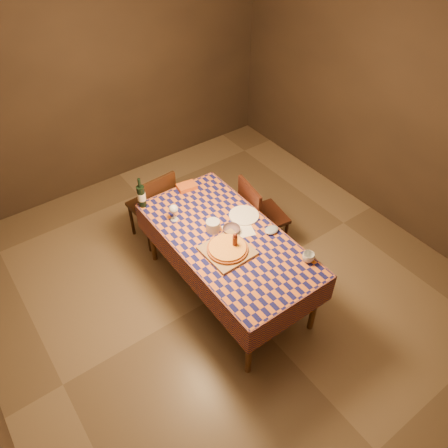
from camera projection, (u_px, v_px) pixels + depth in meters
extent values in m
plane|color=brown|center=(227.00, 290.00, 4.52)|extent=(5.00, 5.00, 0.00)
plane|color=white|center=(229.00, 15.00, 2.69)|extent=(5.00, 5.00, 0.00)
cube|color=#34271D|center=(101.00, 81.00, 5.09)|extent=(4.50, 0.10, 2.70)
cube|color=#34271D|center=(400.00, 110.00, 4.58)|extent=(0.10, 5.00, 2.70)
cylinder|color=brown|center=(249.00, 347.00, 3.61)|extent=(0.06, 0.06, 0.75)
cylinder|color=brown|center=(315.00, 303.00, 3.94)|extent=(0.06, 0.06, 0.75)
cylinder|color=brown|center=(151.00, 234.00, 4.60)|extent=(0.06, 0.06, 0.75)
cylinder|color=brown|center=(211.00, 207.00, 4.93)|extent=(0.06, 0.06, 0.75)
cube|color=brown|center=(227.00, 240.00, 4.02)|extent=(0.90, 1.80, 0.03)
cube|color=brown|center=(227.00, 238.00, 4.01)|extent=(0.92, 1.82, 0.02)
cube|color=brown|center=(293.00, 314.00, 3.56)|extent=(0.94, 0.01, 0.30)
cube|color=brown|center=(176.00, 199.00, 4.65)|extent=(0.94, 0.01, 0.30)
cube|color=brown|center=(185.00, 271.00, 3.90)|extent=(0.01, 1.84, 0.30)
cube|color=brown|center=(265.00, 229.00, 4.30)|extent=(0.01, 1.84, 0.30)
cube|color=#9A7348|center=(227.00, 251.00, 3.86)|extent=(0.41, 0.41, 0.03)
cylinder|color=#9B4619|center=(227.00, 249.00, 3.84)|extent=(0.44, 0.44, 0.02)
cylinder|color=orange|center=(227.00, 247.00, 3.83)|extent=(0.40, 0.40, 0.02)
cylinder|color=#4D1811|center=(235.00, 243.00, 3.84)|extent=(0.05, 0.05, 0.16)
sphere|color=#4D1811|center=(235.00, 235.00, 3.77)|extent=(0.03, 0.03, 0.03)
imported|color=#5F4850|center=(231.00, 230.00, 4.04)|extent=(0.19, 0.19, 0.05)
cylinder|color=silver|center=(175.00, 219.00, 4.18)|extent=(0.09, 0.09, 0.01)
cylinder|color=silver|center=(174.00, 216.00, 4.15)|extent=(0.01, 0.01, 0.08)
sphere|color=silver|center=(173.00, 209.00, 4.09)|extent=(0.09, 0.09, 0.09)
ellipsoid|color=#3D070E|center=(174.00, 210.00, 4.10)|extent=(0.06, 0.06, 0.04)
cylinder|color=black|center=(141.00, 196.00, 4.26)|extent=(0.10, 0.10, 0.23)
cylinder|color=black|center=(139.00, 183.00, 4.15)|extent=(0.04, 0.04, 0.09)
cylinder|color=beige|center=(141.00, 196.00, 4.26)|extent=(0.11, 0.11, 0.08)
cylinder|color=#B7BBBE|center=(213.00, 226.00, 4.04)|extent=(0.14, 0.14, 0.11)
cube|color=#C5531A|center=(187.00, 187.00, 4.52)|extent=(0.21, 0.16, 0.05)
cylinder|color=white|center=(244.00, 215.00, 4.21)|extent=(0.36, 0.36, 0.02)
imported|color=silver|center=(308.00, 257.00, 3.76)|extent=(0.12, 0.12, 0.09)
cube|color=white|center=(239.00, 230.00, 4.07)|extent=(0.32, 0.28, 0.00)
ellipsoid|color=#8F9EB7|center=(271.00, 230.00, 4.04)|extent=(0.17, 0.14, 0.04)
cube|color=black|center=(151.00, 206.00, 4.83)|extent=(0.45, 0.45, 0.04)
cube|color=black|center=(159.00, 197.00, 4.54)|extent=(0.42, 0.06, 0.46)
cylinder|color=black|center=(158.00, 207.00, 5.17)|extent=(0.04, 0.04, 0.43)
cylinder|color=black|center=(132.00, 220.00, 5.00)|extent=(0.04, 0.04, 0.43)
cylinder|color=black|center=(176.00, 223.00, 4.97)|extent=(0.04, 0.04, 0.43)
cylinder|color=black|center=(149.00, 237.00, 4.80)|extent=(0.04, 0.04, 0.43)
cube|color=black|center=(264.00, 216.00, 4.70)|extent=(0.48, 0.48, 0.04)
cube|color=black|center=(249.00, 204.00, 4.46)|extent=(0.10, 0.42, 0.46)
cylinder|color=black|center=(286.00, 237.00, 4.80)|extent=(0.04, 0.04, 0.43)
cylinder|color=black|center=(269.00, 217.00, 5.03)|extent=(0.04, 0.04, 0.43)
cylinder|color=black|center=(257.00, 248.00, 4.68)|extent=(0.04, 0.04, 0.43)
cylinder|color=black|center=(241.00, 227.00, 4.91)|extent=(0.04, 0.04, 0.43)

